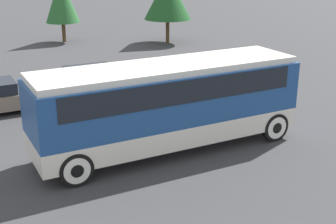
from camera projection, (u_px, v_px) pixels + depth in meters
The scene contains 4 objects.
ground_plane at pixel (168, 149), 16.90m from camera, with size 120.00×120.00×0.00m, color #38383A.
tour_bus at pixel (170, 99), 16.32m from camera, with size 9.58×2.61×3.14m.
parked_car_near at pixel (93, 80), 23.07m from camera, with size 4.39×1.82×1.40m.
parked_car_far at pixel (111, 94), 20.77m from camera, with size 4.35×1.96×1.47m.
Camera 1 is at (-7.21, -13.73, 6.84)m, focal length 50.00 mm.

